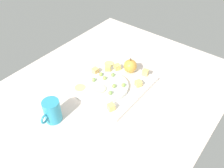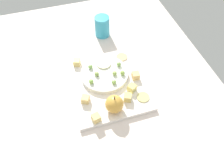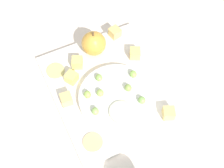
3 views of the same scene
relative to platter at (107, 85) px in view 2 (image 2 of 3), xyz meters
The scene contains 22 objects.
table 4.57cm from the platter, 168.31° to the right, with size 113.62×90.45×3.69cm, color silver.
platter is the anchor object (origin of this frame).
serving_dish 4.55cm from the platter, behind, with size 18.73×18.73×1.87cm, color white.
apple_whole 12.63cm from the platter, ahead, with size 6.48×6.48×6.48cm, color gold.
apple_stem 14.34cm from the platter, ahead, with size 0.50×0.50×1.20cm, color brown.
cheese_cube_0 10.22cm from the platter, 54.55° to the left, with size 2.71×2.71×2.71cm, color #E4D16F.
cheese_cube_1 11.45cm from the platter, 60.08° to the right, with size 2.71×2.71×2.71cm, color #EAC470.
cheese_cube_2 16.50cm from the platter, 29.33° to the right, with size 2.71×2.71×2.71cm, color #E6C470.
cheese_cube_3 16.18cm from the platter, 146.11° to the right, with size 2.71×2.71×2.71cm, color #F2D174.
cheese_cube_4 10.92cm from the platter, 28.53° to the left, with size 2.71×2.71×2.71cm, color #E8CC70.
cheese_cube_5 11.82cm from the platter, 87.31° to the left, with size 2.71×2.71×2.71cm, color #F2C475.
cracker_0 15.02cm from the platter, 46.95° to the left, with size 4.69×4.69×0.40cm, color #D2C67A.
cracker_1 15.54cm from the platter, 139.54° to the left, with size 4.69×4.69×0.40cm, color #D7B97F.
grape_0 6.19cm from the platter, 143.95° to the right, with size 1.90×1.71×1.67cm, color #8EAD53.
grape_1 5.50cm from the platter, 118.27° to the left, with size 1.90×1.71×1.60cm, color #9DBA5A.
grape_2 6.92cm from the platter, 96.40° to the right, with size 1.90×1.71×1.70cm, color #92C455.
grape_3 9.77cm from the platter, 131.64° to the left, with size 1.90×1.71×1.74cm, color #94BE61.
grape_4 9.84cm from the platter, 151.32° to the right, with size 1.90×1.71×1.64cm, color #8BBA5E.
grape_5 7.69cm from the platter, 100.03° to the left, with size 1.90×1.71×1.79cm, color #9CC257.
grape_6 4.62cm from the platter, 47.01° to the left, with size 1.90×1.71×1.56cm, color #8BB457.
apple_slice_0 9.21cm from the platter, behind, with size 5.84×5.84×0.60cm, color beige.
cup 31.48cm from the platter, 167.62° to the left, with size 9.90×6.74×9.75cm.
Camera 2 is at (57.42, -13.79, 75.90)cm, focal length 37.18 mm.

